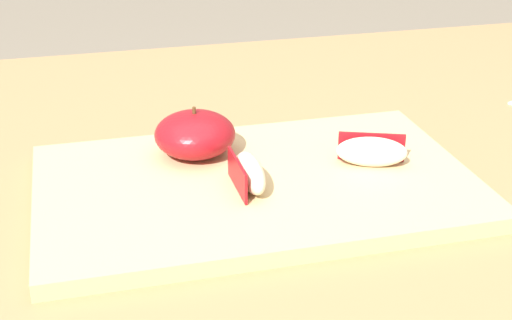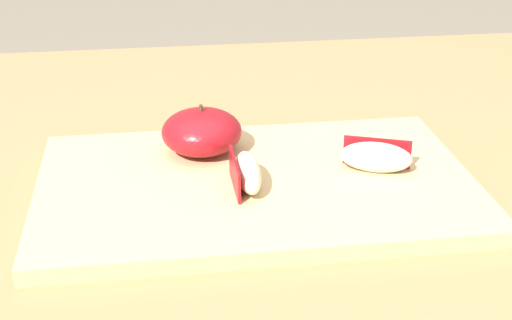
{
  "view_description": "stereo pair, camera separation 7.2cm",
  "coord_description": "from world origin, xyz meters",
  "views": [
    {
      "loc": [
        -0.13,
        -0.66,
        1.07
      ],
      "look_at": [
        0.04,
        -0.03,
        0.76
      ],
      "focal_mm": 52.2,
      "sensor_mm": 36.0,
      "label": 1
    },
    {
      "loc": [
        -0.06,
        -0.67,
        1.07
      ],
      "look_at": [
        0.04,
        -0.03,
        0.76
      ],
      "focal_mm": 52.2,
      "sensor_mm": 36.0,
      "label": 2
    }
  ],
  "objects": [
    {
      "name": "cutting_board",
      "position": [
        0.04,
        -0.03,
        0.74
      ],
      "size": [
        0.42,
        0.27,
        0.02
      ],
      "color": "tan",
      "rests_on": "dining_table"
    },
    {
      "name": "dining_table",
      "position": [
        0.0,
        0.0,
        0.64
      ],
      "size": [
        1.38,
        0.97,
        0.73
      ],
      "color": "#9E754C",
      "rests_on": "ground_plane"
    },
    {
      "name": "apple_wedge_right",
      "position": [
        0.03,
        -0.05,
        0.76
      ],
      "size": [
        0.03,
        0.07,
        0.03
      ],
      "color": "beige",
      "rests_on": "cutting_board"
    },
    {
      "name": "apple_wedge_middle",
      "position": [
        0.16,
        -0.03,
        0.76
      ],
      "size": [
        0.07,
        0.05,
        0.03
      ],
      "color": "beige",
      "rests_on": "cutting_board"
    },
    {
      "name": "apple_half_skin_up",
      "position": [
        -0.01,
        0.04,
        0.77
      ],
      "size": [
        0.08,
        0.08,
        0.05
      ],
      "color": "maroon",
      "rests_on": "cutting_board"
    }
  ]
}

